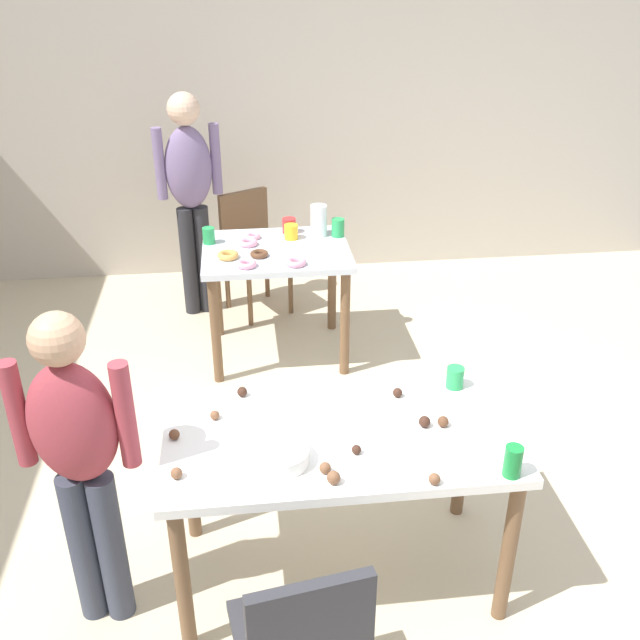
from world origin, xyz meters
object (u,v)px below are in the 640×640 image
(person_girl_near, at_px, (79,452))
(person_adult_far, at_px, (190,186))
(dining_table_far, at_px, (276,267))
(soda_can, at_px, (513,461))
(pitcher_far, at_px, (319,221))
(chair_far_table, at_px, (252,245))
(mixing_bowl, at_px, (280,455))
(dining_table_near, at_px, (339,452))

(person_girl_near, height_order, person_adult_far, person_adult_far)
(dining_table_far, distance_m, soda_can, 2.36)
(person_adult_far, bearing_deg, soda_can, -66.98)
(person_girl_near, height_order, pitcher_far, person_girl_near)
(chair_far_table, height_order, mixing_bowl, chair_far_table)
(dining_table_near, distance_m, chair_far_table, 2.66)
(dining_table_far, relative_size, mixing_bowl, 4.29)
(person_adult_far, xyz_separation_m, pitcher_far, (0.83, -0.50, -0.11))
(chair_far_table, distance_m, soda_can, 3.09)
(person_girl_near, xyz_separation_m, mixing_bowl, (0.73, -0.06, -0.04))
(chair_far_table, relative_size, mixing_bowl, 4.08)
(dining_table_far, bearing_deg, mixing_bowl, -93.10)
(person_adult_far, height_order, mixing_bowl, person_adult_far)
(person_girl_near, xyz_separation_m, person_adult_far, (0.30, 2.71, 0.14))
(person_girl_near, bearing_deg, chair_far_table, 75.64)
(mixing_bowl, bearing_deg, person_adult_far, 98.80)
(dining_table_near, bearing_deg, person_adult_far, 104.34)
(person_girl_near, bearing_deg, person_adult_far, 83.76)
(mixing_bowl, distance_m, pitcher_far, 2.31)
(dining_table_near, relative_size, soda_can, 11.24)
(chair_far_table, relative_size, person_adult_far, 0.55)
(chair_far_table, bearing_deg, soda_can, -74.08)
(dining_table_near, distance_m, soda_can, 0.68)
(chair_far_table, xyz_separation_m, pitcher_far, (0.43, -0.52, 0.35))
(dining_table_near, relative_size, person_adult_far, 0.86)
(chair_far_table, relative_size, pitcher_far, 4.29)
(person_adult_far, distance_m, mixing_bowl, 2.81)
(dining_table_near, xyz_separation_m, dining_table_far, (-0.13, 1.93, -0.03))
(person_adult_far, relative_size, pitcher_far, 7.82)
(dining_table_far, distance_m, chair_far_table, 0.74)
(person_girl_near, relative_size, pitcher_far, 6.82)
(chair_far_table, bearing_deg, dining_table_far, -79.06)
(mixing_bowl, height_order, soda_can, soda_can)
(dining_table_far, distance_m, person_girl_near, 2.20)
(dining_table_near, height_order, soda_can, soda_can)
(chair_far_table, distance_m, person_adult_far, 0.61)
(soda_can, distance_m, pitcher_far, 2.48)
(person_girl_near, bearing_deg, mixing_bowl, -4.36)
(dining_table_near, height_order, chair_far_table, chair_far_table)
(mixing_bowl, bearing_deg, chair_far_table, 90.51)
(mixing_bowl, bearing_deg, soda_can, -11.64)
(dining_table_near, height_order, mixing_bowl, mixing_bowl)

